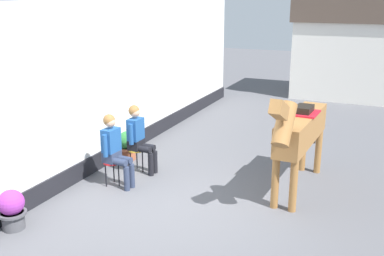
{
  "coord_description": "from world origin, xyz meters",
  "views": [
    {
      "loc": [
        2.93,
        -6.42,
        3.5
      ],
      "look_at": [
        -0.4,
        1.2,
        1.05
      ],
      "focal_mm": 42.62,
      "sensor_mm": 36.0,
      "label": 1
    }
  ],
  "objects_px": {
    "flower_planter_far": "(128,145)",
    "saddled_horse_center": "(300,131)",
    "seated_visitor_near": "(114,147)",
    "seated_visitor_far": "(139,135)",
    "flower_planter_near": "(12,209)"
  },
  "relations": [
    {
      "from": "flower_planter_far",
      "to": "saddled_horse_center",
      "type": "bearing_deg",
      "value": -3.16
    },
    {
      "from": "seated_visitor_near",
      "to": "seated_visitor_far",
      "type": "xyz_separation_m",
      "value": [
        0.05,
        0.8,
        0.0
      ]
    },
    {
      "from": "saddled_horse_center",
      "to": "flower_planter_far",
      "type": "relative_size",
      "value": 4.69
    },
    {
      "from": "seated_visitor_far",
      "to": "saddled_horse_center",
      "type": "bearing_deg",
      "value": 6.05
    },
    {
      "from": "seated_visitor_near",
      "to": "flower_planter_near",
      "type": "xyz_separation_m",
      "value": [
        -0.55,
        -2.04,
        -0.44
      ]
    },
    {
      "from": "seated_visitor_near",
      "to": "saddled_horse_center",
      "type": "height_order",
      "value": "saddled_horse_center"
    },
    {
      "from": "saddled_horse_center",
      "to": "flower_planter_near",
      "type": "distance_m",
      "value": 4.97
    },
    {
      "from": "flower_planter_near",
      "to": "flower_planter_far",
      "type": "bearing_deg",
      "value": 90.03
    },
    {
      "from": "seated_visitor_far",
      "to": "flower_planter_far",
      "type": "bearing_deg",
      "value": 138.32
    },
    {
      "from": "flower_planter_near",
      "to": "flower_planter_far",
      "type": "height_order",
      "value": "same"
    },
    {
      "from": "flower_planter_near",
      "to": "flower_planter_far",
      "type": "relative_size",
      "value": 1.0
    },
    {
      "from": "seated_visitor_far",
      "to": "saddled_horse_center",
      "type": "distance_m",
      "value": 3.16
    },
    {
      "from": "seated_visitor_near",
      "to": "saddled_horse_center",
      "type": "bearing_deg",
      "value": 19.66
    },
    {
      "from": "seated_visitor_near",
      "to": "seated_visitor_far",
      "type": "relative_size",
      "value": 1.0
    },
    {
      "from": "seated_visitor_far",
      "to": "flower_planter_far",
      "type": "distance_m",
      "value": 0.92
    }
  ]
}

